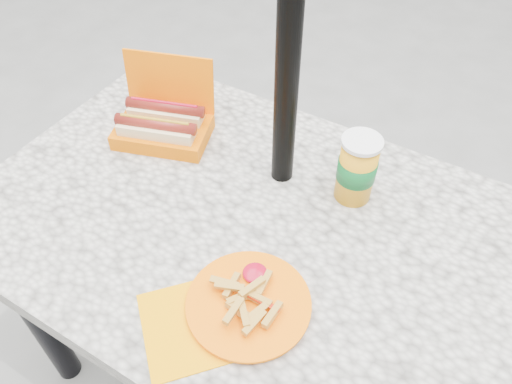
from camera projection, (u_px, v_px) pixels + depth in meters
The scene contains 6 objects.
ground at pixel (250, 368), 1.62m from camera, with size 60.00×60.00×0.00m, color slate.
picnic_table at pixel (247, 249), 1.16m from camera, with size 1.20×0.80×0.75m.
umbrella_pole at pixel (289, 39), 0.92m from camera, with size 0.05×0.05×2.20m, color black.
hotdog_box at pixel (163, 123), 1.24m from camera, with size 0.27×0.23×0.19m.
fries_plate at pixel (244, 304), 0.92m from camera, with size 0.31×0.33×0.05m.
soda_cup at pixel (357, 169), 1.07m from camera, with size 0.09×0.09×0.16m.
Camera 1 is at (0.38, -0.59, 1.57)m, focal length 35.00 mm.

